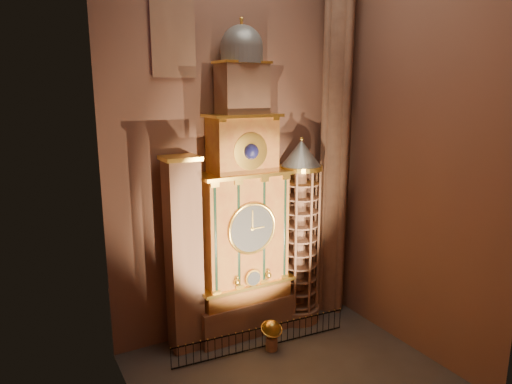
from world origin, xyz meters
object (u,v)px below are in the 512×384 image
astronomical_clock (243,217)px  iron_railing (262,338)px  celestial_globe (272,332)px  portrait_tower (184,255)px  stair_turret (299,234)px

astronomical_clock → iron_railing: astronomical_clock is taller
astronomical_clock → celestial_globe: size_ratio=10.10×
iron_railing → celestial_globe: bearing=-41.7°
astronomical_clock → portrait_tower: 3.73m
portrait_tower → stair_turret: size_ratio=0.94×
astronomical_clock → celestial_globe: 6.20m
stair_turret → iron_railing: size_ratio=1.11×
stair_turret → celestial_globe: (-3.13, -2.17, -4.28)m
stair_turret → iron_railing: 6.10m
celestial_globe → iron_railing: celestial_globe is taller
portrait_tower → iron_railing: portrait_tower is taller
stair_turret → celestial_globe: stair_turret is taller
astronomical_clock → iron_railing: bearing=-90.1°
astronomical_clock → iron_railing: size_ratio=1.72×
stair_turret → celestial_globe: 5.73m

